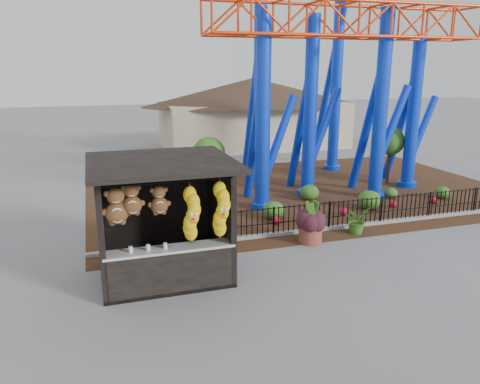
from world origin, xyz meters
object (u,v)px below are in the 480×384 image
object	(u,v)px
prize_booth	(163,223)
roller_coaster	(326,39)
potted_plant	(357,220)
terracotta_planter	(310,233)

from	to	relation	value
prize_booth	roller_coaster	world-z (taller)	roller_coaster
prize_booth	potted_plant	xyz separation A→B (m)	(6.52, 1.55, -1.08)
terracotta_planter	prize_booth	bearing A→B (deg)	-165.13
roller_coaster	terracotta_planter	xyz separation A→B (m)	(-3.43, -6.08, -6.14)
roller_coaster	terracotta_planter	bearing A→B (deg)	-119.43
prize_booth	potted_plant	bearing A→B (deg)	13.34
roller_coaster	prize_booth	bearing A→B (deg)	-137.98
terracotta_planter	roller_coaster	bearing A→B (deg)	60.57
prize_booth	potted_plant	distance (m)	6.78
terracotta_planter	potted_plant	xyz separation A→B (m)	(1.81, 0.30, 0.15)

